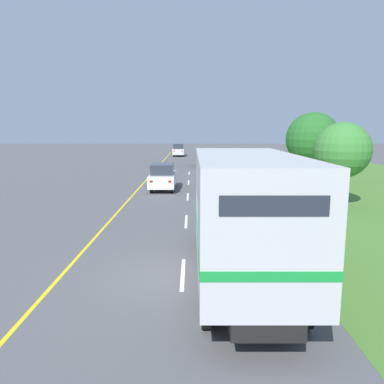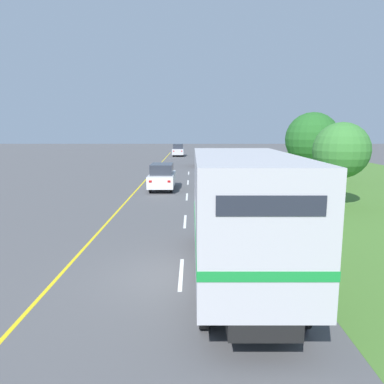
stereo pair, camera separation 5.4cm
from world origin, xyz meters
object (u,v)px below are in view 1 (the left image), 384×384
(lead_car_black_ahead, at_px, (203,157))
(lead_car_silver_ahead, at_px, (178,150))
(lead_car_white, at_px, (163,177))
(horse_trailer_truck, at_px, (242,212))
(highway_sign, at_px, (304,184))
(roadside_tree_mid, at_px, (313,139))
(roadside_tree_near, at_px, (342,151))

(lead_car_black_ahead, xyz_separation_m, lead_car_silver_ahead, (-3.55, 16.25, -0.04))
(lead_car_white, height_order, lead_car_silver_ahead, lead_car_silver_ahead)
(horse_trailer_truck, xyz_separation_m, highway_sign, (3.98, 7.33, -0.31))
(lead_car_white, bearing_deg, roadside_tree_mid, 18.02)
(roadside_tree_mid, bearing_deg, highway_sign, -108.86)
(lead_car_black_ahead, relative_size, lead_car_silver_ahead, 0.96)
(highway_sign, distance_m, roadside_tree_mid, 14.19)
(lead_car_black_ahead, height_order, roadside_tree_mid, roadside_tree_mid)
(lead_car_black_ahead, xyz_separation_m, roadside_tree_mid, (8.58, -13.45, 2.52))
(lead_car_white, distance_m, lead_car_silver_ahead, 33.63)
(horse_trailer_truck, relative_size, lead_car_white, 1.97)
(lead_car_white, xyz_separation_m, highway_sign, (7.53, -9.39, 0.81))
(lead_car_silver_ahead, distance_m, highway_sign, 43.68)
(highway_sign, height_order, roadside_tree_mid, roadside_tree_mid)
(highway_sign, bearing_deg, roadside_tree_near, 47.74)
(lead_car_silver_ahead, bearing_deg, lead_car_white, -89.91)
(lead_car_white, height_order, roadside_tree_near, roadside_tree_near)
(lead_car_black_ahead, distance_m, highway_sign, 27.08)
(highway_sign, bearing_deg, lead_car_black_ahead, 98.56)
(horse_trailer_truck, distance_m, lead_car_white, 17.13)
(horse_trailer_truck, bearing_deg, lead_car_white, 101.98)
(lead_car_white, distance_m, roadside_tree_mid, 12.96)
(horse_trailer_truck, distance_m, lead_car_silver_ahead, 50.48)
(lead_car_silver_ahead, relative_size, roadside_tree_near, 0.95)
(lead_car_white, bearing_deg, highway_sign, -51.27)
(lead_car_silver_ahead, xyz_separation_m, roadside_tree_near, (10.61, -39.68, 2.20))
(horse_trailer_truck, distance_m, lead_car_black_ahead, 34.11)
(highway_sign, bearing_deg, horse_trailer_truck, -118.51)
(horse_trailer_truck, bearing_deg, highway_sign, 61.49)
(highway_sign, bearing_deg, lead_car_white, 128.73)
(lead_car_silver_ahead, height_order, roadside_tree_mid, roadside_tree_mid)
(lead_car_black_ahead, bearing_deg, lead_car_white, -101.39)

